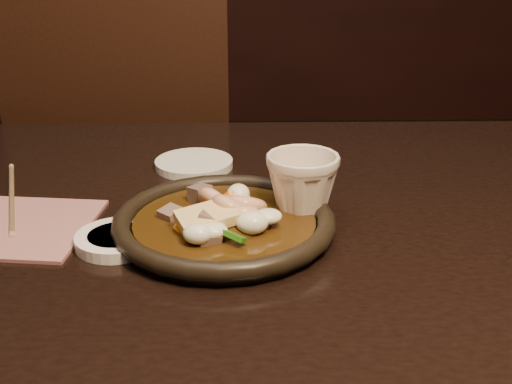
{
  "coord_description": "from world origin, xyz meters",
  "views": [
    {
      "loc": [
        -0.01,
        -0.68,
        1.09
      ],
      "look_at": [
        0.01,
        0.0,
        0.8
      ],
      "focal_mm": 45.0,
      "sensor_mm": 36.0,
      "label": 1
    }
  ],
  "objects_px": {
    "plate": "(224,223)",
    "tea_cup": "(302,185)",
    "chair": "(132,186)",
    "table": "(251,288)"
  },
  "relations": [
    {
      "from": "plate",
      "to": "tea_cup",
      "type": "relative_size",
      "value": 2.93
    },
    {
      "from": "chair",
      "to": "tea_cup",
      "type": "distance_m",
      "value": 0.77
    },
    {
      "from": "table",
      "to": "plate",
      "type": "relative_size",
      "value": 6.12
    },
    {
      "from": "table",
      "to": "plate",
      "type": "bearing_deg",
      "value": -172.06
    },
    {
      "from": "table",
      "to": "chair",
      "type": "distance_m",
      "value": 0.75
    },
    {
      "from": "table",
      "to": "tea_cup",
      "type": "distance_m",
      "value": 0.14
    },
    {
      "from": "plate",
      "to": "tea_cup",
      "type": "xyz_separation_m",
      "value": [
        0.09,
        0.04,
        0.03
      ]
    },
    {
      "from": "tea_cup",
      "to": "chair",
      "type": "bearing_deg",
      "value": 116.98
    },
    {
      "from": "chair",
      "to": "tea_cup",
      "type": "bearing_deg",
      "value": 113.15
    },
    {
      "from": "table",
      "to": "plate",
      "type": "xyz_separation_m",
      "value": [
        -0.03,
        -0.0,
        0.09
      ]
    }
  ]
}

